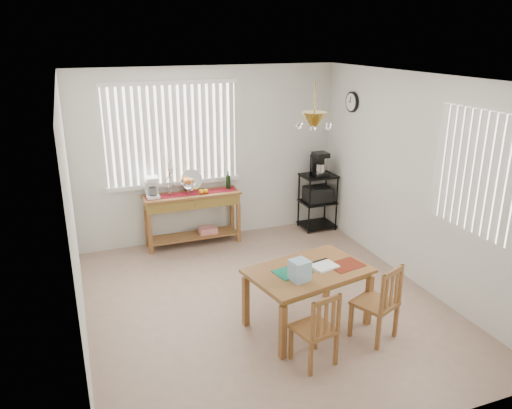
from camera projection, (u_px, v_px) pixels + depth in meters
name	position (u px, v px, depth m)	size (l,w,h in m)	color
ground	(265.00, 304.00, 5.90)	(4.00, 4.50, 0.01)	tan
room_shell	(265.00, 164.00, 5.36)	(4.20, 4.70, 2.70)	silver
sideboard	(193.00, 206.00, 7.38)	(1.42, 0.40, 0.80)	brown
sideboard_items	(175.00, 187.00, 7.21)	(1.35, 0.33, 0.61)	maroon
wire_cart	(318.00, 196.00, 8.02)	(0.53, 0.43, 0.90)	black
cart_items	(319.00, 164.00, 7.85)	(0.21, 0.26, 0.37)	black
dining_table	(308.00, 276.00, 5.29)	(1.38, 1.03, 0.67)	brown
table_items	(306.00, 269.00, 5.09)	(1.02, 0.46, 0.21)	#136E52
chair_left	(316.00, 329.00, 4.70)	(0.42, 0.42, 0.78)	brown
chair_right	(378.00, 303.00, 5.10)	(0.51, 0.51, 0.84)	brown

